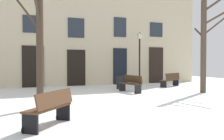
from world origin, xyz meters
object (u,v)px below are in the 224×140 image
tree_center (39,41)px  bench_back_to_back_right (131,83)px  tree_left_of_center (205,43)px  bench_far_corner (50,108)px  bench_near_lamp (171,80)px  litter_bin (120,82)px  streetlamp (140,53)px

tree_center → bench_back_to_back_right: bearing=31.9°
tree_left_of_center → bench_back_to_back_right: tree_left_of_center is taller
tree_center → bench_far_corner: 3.26m
bench_far_corner → bench_near_lamp: 11.83m
tree_center → bench_near_lamp: size_ratio=2.79×
litter_bin → tree_left_of_center: bearing=-47.1°
bench_far_corner → bench_back_to_back_right: (5.20, 5.85, -0.00)m
litter_bin → bench_far_corner: size_ratio=0.56×
tree_center → bench_far_corner: (-0.13, -2.69, -1.83)m
streetlamp → litter_bin: bearing=-159.7°
bench_far_corner → bench_near_lamp: bearing=172.0°
tree_center → tree_left_of_center: 8.59m
streetlamp → bench_far_corner: 10.97m
tree_center → litter_bin: bearing=43.2°
litter_bin → bench_near_lamp: (3.62, 0.04, 0.02)m
bench_near_lamp → tree_center: bearing=2.5°
bench_far_corner → litter_bin: bearing=-173.6°
litter_bin → bench_near_lamp: size_ratio=0.46×
tree_left_of_center → tree_center: bearing=-170.1°
tree_center → litter_bin: 7.45m
streetlamp → bench_near_lamp: 2.65m
streetlamp → bench_near_lamp: size_ratio=1.92×
tree_left_of_center → bench_near_lamp: (0.42, 3.50, -2.11)m
tree_center → streetlamp: 8.87m
tree_center → streetlamp: tree_center is taller
tree_left_of_center → litter_bin: 5.17m
tree_center → bench_back_to_back_right: tree_center is taller
streetlamp → bench_back_to_back_right: bearing=-127.7°
litter_bin → bench_far_corner: bench_far_corner is taller
bench_back_to_back_right → bench_near_lamp: bench_back_to_back_right is taller
tree_center → tree_left_of_center: bearing=9.9°
litter_bin → tree_center: bearing=-136.8°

